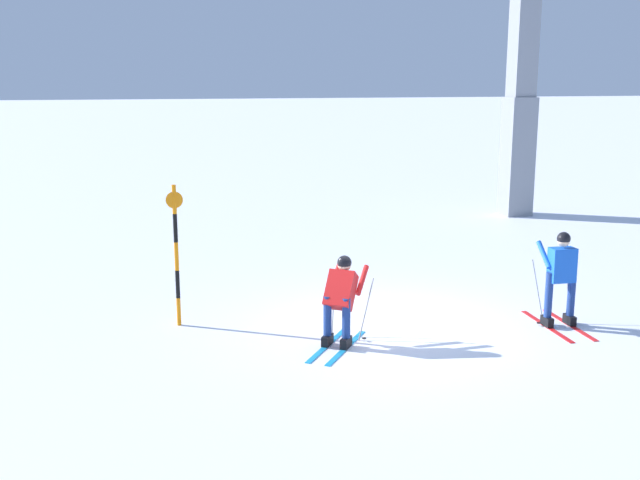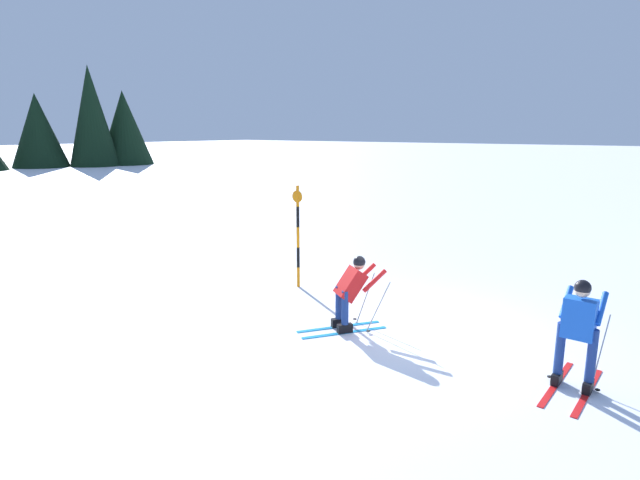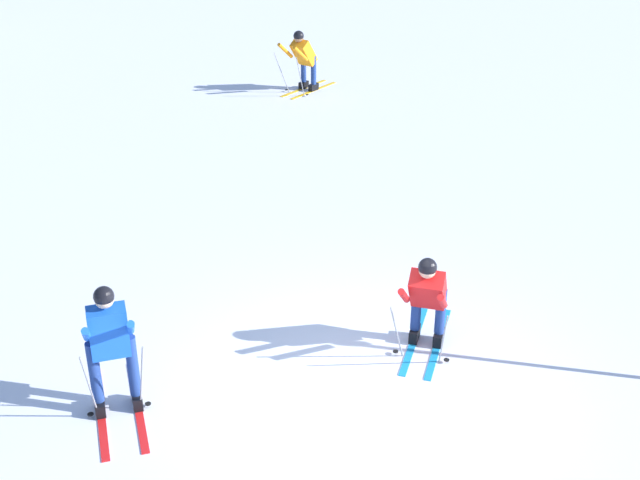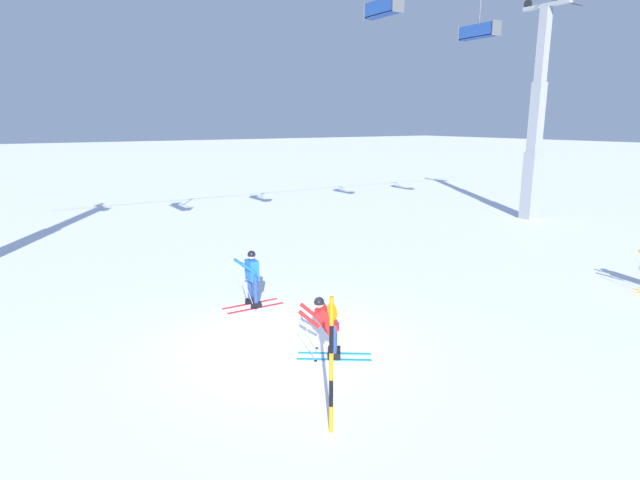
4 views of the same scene
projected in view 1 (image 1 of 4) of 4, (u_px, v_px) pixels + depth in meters
The scene contains 5 objects.
ground_plane at pixel (395, 328), 12.84m from camera, with size 260.00×260.00×0.00m, color white.
skier_carving_main at pixel (341, 295), 11.93m from camera, with size 1.66×1.39×1.53m.
lift_tower_near at pixel (523, 59), 22.30m from camera, with size 0.80×2.54×11.17m.
trail_marker_pole at pixel (176, 251), 12.70m from camera, with size 0.07×0.28×2.41m.
skier_distant_uphill at pixel (561, 272), 12.76m from camera, with size 1.72×0.71×1.65m.
Camera 1 is at (11.60, -4.10, 4.16)m, focal length 42.78 mm.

